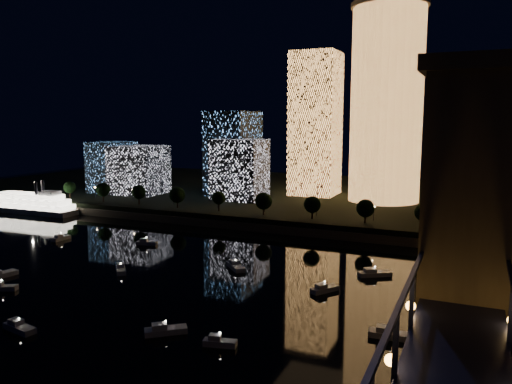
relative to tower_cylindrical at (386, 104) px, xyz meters
The scene contains 11 objects.
ground 153.49m from the tower_cylindrical, 100.71° to the right, with size 520.00×520.00×0.00m, color black.
far_bank 56.66m from the tower_cylindrical, 147.57° to the left, with size 420.00×160.00×5.00m, color black.
seawall 81.93m from the tower_cylindrical, 113.94° to the right, with size 420.00×6.00×3.00m, color #6B5E4C.
tower_cylindrical is the anchor object (origin of this frame).
tower_rectangular 37.23m from the tower_cylindrical, 168.87° to the left, with size 21.99×21.99×69.96m, color #FCA450.
midrise_blocks 97.42m from the tower_cylindrical, 168.65° to the right, with size 92.90×43.09×41.46m.
truss_bridge 147.94m from the tower_cylindrical, 74.73° to the right, with size 13.00×266.00×50.00m.
riverboat 170.65m from the tower_cylindrical, 155.11° to the right, with size 51.47×12.38×15.41m.
motorboats 141.98m from the tower_cylindrical, 103.26° to the right, with size 125.33×72.29×2.78m.
esplanade_trees 86.59m from the tower_cylindrical, 134.89° to the right, with size 165.91×6.86×8.93m.
street_lamps 87.90m from the tower_cylindrical, 141.32° to the right, with size 132.70×0.70×5.65m.
Camera 1 is at (65.75, -90.17, 42.00)m, focal length 35.00 mm.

